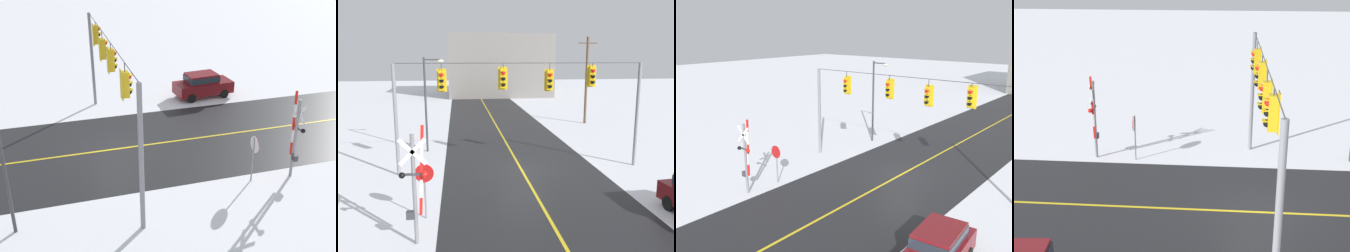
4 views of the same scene
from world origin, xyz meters
The scene contains 9 objects.
ground_plane centered at (0.00, 0.00, 0.00)m, with size 160.00×160.00×0.00m, color white.
road_asphalt centered at (0.00, 6.00, 0.00)m, with size 9.00×80.00×0.01m, color black.
lane_centre_line centered at (0.00, 6.00, 0.01)m, with size 0.14×72.00×0.01m, color gold.
signal_span centered at (0.02, -0.01, 4.41)m, with size 14.20×0.47×6.22m.
stop_sign centered at (-5.03, -5.83, 1.71)m, with size 0.80×0.09×2.35m.
railroad_crossing centered at (-5.16, -7.87, 2.24)m, with size 0.98×0.31×4.30m.
streetlamp_near centered at (-5.59, 4.96, 3.92)m, with size 1.39×0.28×6.50m.
utility_pole centered at (8.88, 13.87, 4.33)m, with size 1.80×0.24×8.40m.
building_distant centered at (3.41, 42.30, 5.02)m, with size 16.62×13.36×10.04m, color slate.
Camera 2 is at (-3.61, -19.94, 6.58)m, focal length 38.35 mm.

